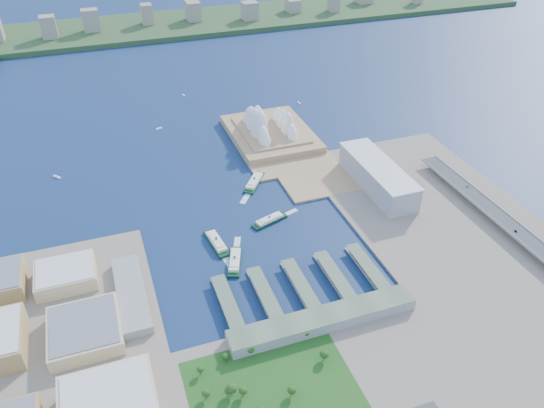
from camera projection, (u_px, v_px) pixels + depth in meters
name	position (u px, v px, depth m)	size (l,w,h in m)	color
ground	(266.00, 250.00, 646.38)	(3000.00, 3000.00, 0.00)	#0F1B48
west_land	(50.00, 374.00, 494.71)	(220.00, 390.00, 3.00)	gray
south_land	(342.00, 387.00, 482.33)	(720.00, 180.00, 3.00)	gray
east_land	(457.00, 233.00, 673.14)	(240.00, 500.00, 3.00)	gray
peninsula	(276.00, 142.00, 877.36)	(135.00, 220.00, 3.00)	#A47F5A
far_shore	(145.00, 27.00, 1404.59)	(2200.00, 260.00, 12.00)	#2D4926
opera_house	(271.00, 120.00, 874.97)	(134.00, 180.00, 58.00)	white
toaster_building	(377.00, 176.00, 750.97)	(45.00, 155.00, 35.00)	#949499
expressway	(503.00, 223.00, 677.78)	(26.00, 340.00, 11.85)	gray
west_buildings	(46.00, 336.00, 513.43)	(200.00, 280.00, 27.00)	#9E824F
ferry_wharves	(300.00, 285.00, 589.35)	(184.00, 90.00, 9.30)	#4F5F48
terminal_building	(323.00, 320.00, 540.54)	(200.00, 28.00, 12.00)	gray
park	(272.00, 382.00, 475.89)	(150.00, 110.00, 16.00)	#194714
far_skyline	(145.00, 16.00, 1370.12)	(1900.00, 140.00, 55.00)	gray
ferry_a	(216.00, 241.00, 652.92)	(14.45, 56.78, 10.74)	#0C321E
ferry_b	(254.00, 181.00, 769.09)	(14.74, 57.90, 10.95)	#0C321E
ferry_c	(235.00, 260.00, 624.26)	(13.76, 54.04, 10.22)	#0C321E
ferry_d	(270.00, 219.00, 692.21)	(12.88, 50.62, 9.57)	#0C321E
boat_a	(57.00, 177.00, 786.02)	(3.48, 13.92, 2.68)	white
boat_b	(159.00, 128.00, 918.07)	(3.72, 10.63, 2.87)	white
boat_c	(299.00, 103.00, 1008.75)	(3.00, 10.29, 2.32)	white
boat_e	(184.00, 95.00, 1039.79)	(3.13, 9.84, 2.41)	white
car_b	(516.00, 231.00, 652.43)	(1.49, 4.27, 1.41)	slate
car_c	(468.00, 187.00, 737.05)	(1.72, 4.23, 1.23)	slate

